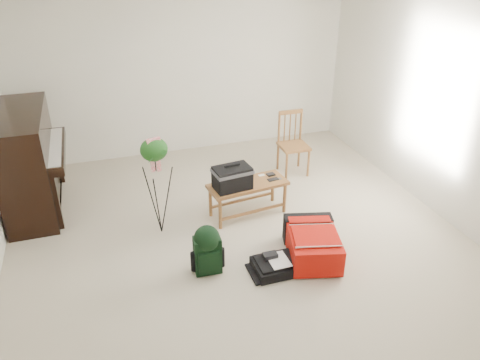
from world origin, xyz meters
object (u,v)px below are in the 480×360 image
object	(u,v)px
dining_chair	(293,144)
red_suitcase	(310,241)
black_duffel	(276,265)
bench	(237,179)
green_backpack	(207,248)
flower_stand	(158,187)
piano	(30,164)

from	to	relation	value
dining_chair	red_suitcase	bearing A→B (deg)	-107.09
black_duffel	bench	bearing A→B (deg)	93.15
black_duffel	green_backpack	bearing A→B (deg)	162.17
black_duffel	flower_stand	distance (m)	1.55
dining_chair	green_backpack	xyz separation A→B (m)	(-1.71, -1.80, -0.14)
bench	black_duffel	distance (m)	1.20
piano	green_backpack	world-z (taller)	piano
red_suitcase	piano	bearing A→B (deg)	160.00
piano	green_backpack	xyz separation A→B (m)	(1.72, -1.91, -0.30)
bench	green_backpack	bearing A→B (deg)	-130.43
bench	dining_chair	distance (m)	1.44
flower_stand	piano	bearing A→B (deg)	131.01
bench	black_duffel	xyz separation A→B (m)	(0.07, -1.11, -0.45)
piano	black_duffel	distance (m)	3.22
dining_chair	green_backpack	distance (m)	2.49
black_duffel	dining_chair	bearing A→B (deg)	62.07
piano	bench	distance (m)	2.52
dining_chair	red_suitcase	world-z (taller)	dining_chair
bench	dining_chair	bearing A→B (deg)	31.77
green_backpack	flower_stand	size ratio (longest dim) A/B	0.44
piano	green_backpack	bearing A→B (deg)	-48.00
dining_chair	red_suitcase	xyz separation A→B (m)	(-0.60, -1.86, -0.26)
bench	red_suitcase	world-z (taller)	bench
black_duffel	green_backpack	xyz separation A→B (m)	(-0.66, 0.21, 0.23)
green_backpack	piano	bearing A→B (deg)	135.57
red_suitcase	flower_stand	distance (m)	1.76
dining_chair	black_duffel	size ratio (longest dim) A/B	1.97
red_suitcase	flower_stand	bearing A→B (deg)	162.31
piano	bench	xyz separation A→B (m)	(2.31, -1.00, -0.08)
bench	black_duffel	bearing A→B (deg)	-93.63
red_suitcase	flower_stand	size ratio (longest dim) A/B	0.72
black_duffel	green_backpack	world-z (taller)	green_backpack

